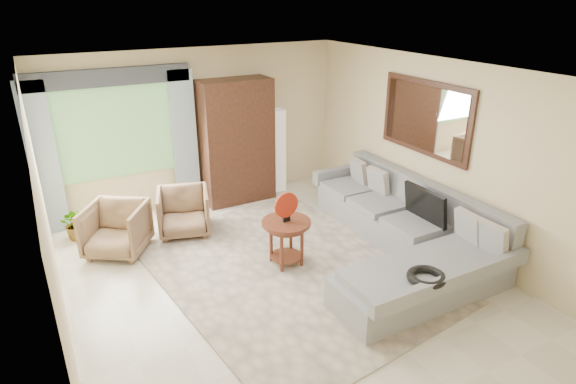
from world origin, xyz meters
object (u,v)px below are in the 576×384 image
armoire (237,142)px  floor_lamp (277,151)px  tv_screen (425,205)px  potted_plant (76,223)px  armchair_left (116,229)px  sectional_sofa (403,236)px  armchair_right (184,212)px  coffee_table (286,242)px

armoire → floor_lamp: bearing=4.3°
tv_screen → potted_plant: bearing=146.7°
armchair_left → floor_lamp: (3.04, 1.02, 0.39)m
armoire → floor_lamp: 0.86m
potted_plant → sectional_sofa: bearing=-34.3°
armchair_right → tv_screen: bearing=-21.8°
sectional_sofa → tv_screen: size_ratio=4.68×
tv_screen → armchair_right: size_ratio=0.97×
potted_plant → armoire: 2.81m
armchair_right → floor_lamp: floor_lamp is taller
armchair_right → armchair_left: bearing=-155.9°
coffee_table → floor_lamp: (1.13, 2.43, 0.41)m
coffee_table → armchair_left: (-1.91, 1.42, 0.02)m
tv_screen → potted_plant: tv_screen is taller
sectional_sofa → tv_screen: tv_screen is taller
tv_screen → floor_lamp: (-0.70, 3.03, 0.03)m
coffee_table → potted_plant: (-2.36, 2.15, -0.09)m
sectional_sofa → floor_lamp: 3.03m
floor_lamp → sectional_sofa: bearing=-81.7°
armchair_left → armchair_right: 1.01m
potted_plant → armchair_right: bearing=-22.4°
armchair_right → potted_plant: size_ratio=1.51×
potted_plant → floor_lamp: size_ratio=0.34×
tv_screen → floor_lamp: floor_lamp is taller
coffee_table → armoire: 2.50m
tv_screen → armchair_left: size_ratio=0.93×
tv_screen → armoire: armoire is taller
armoire → sectional_sofa: bearing=-66.9°
armchair_right → armoire: bearing=49.8°
tv_screen → armoire: bearing=116.8°
tv_screen → potted_plant: size_ratio=1.47×
armchair_left → potted_plant: (-0.45, 0.74, -0.11)m
potted_plant → armoire: bearing=4.7°
armoire → coffee_table: bearing=-97.9°
sectional_sofa → armchair_left: size_ratio=4.36×
potted_plant → armoire: armoire is taller
sectional_sofa → coffee_table: (-1.56, 0.52, 0.06)m
tv_screen → armchair_right: bearing=141.8°
sectional_sofa → armchair_right: (-2.47, 2.08, 0.06)m
armoire → armchair_left: bearing=-156.9°
tv_screen → armchair_right: tv_screen is taller
coffee_table → floor_lamp: size_ratio=0.43×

